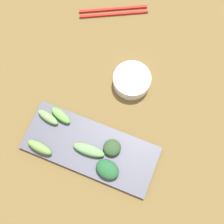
# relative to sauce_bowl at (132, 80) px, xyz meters

# --- Properties ---
(tabletop) EXTENTS (2.10, 2.10, 0.02)m
(tabletop) POSITION_rel_sauce_bowl_xyz_m (0.12, -0.04, -0.03)
(tabletop) COLOR brown
(tabletop) RESTS_ON ground
(sauce_bowl) EXTENTS (0.11, 0.11, 0.04)m
(sauce_bowl) POSITION_rel_sauce_bowl_xyz_m (0.00, 0.00, 0.00)
(sauce_bowl) COLOR white
(sauce_bowl) RESTS_ON tabletop
(serving_plate) EXTENTS (0.16, 0.39, 0.01)m
(serving_plate) POSITION_rel_sauce_bowl_xyz_m (0.24, -0.03, -0.02)
(serving_plate) COLOR #464756
(serving_plate) RESTS_ON tabletop
(broccoli_stalk_0) EXTENTS (0.04, 0.08, 0.02)m
(broccoli_stalk_0) POSITION_rel_sauce_bowl_xyz_m (0.20, -0.19, -0.00)
(broccoli_stalk_0) COLOR #6CA258
(broccoli_stalk_0) RESTS_ON serving_plate
(broccoli_stalk_1) EXTENTS (0.04, 0.10, 0.03)m
(broccoli_stalk_1) POSITION_rel_sauce_bowl_xyz_m (0.25, -0.04, 0.00)
(broccoli_stalk_1) COLOR #66A35A
(broccoli_stalk_1) RESTS_ON serving_plate
(broccoli_leafy_2) EXTENTS (0.06, 0.06, 0.03)m
(broccoli_leafy_2) POSITION_rel_sauce_bowl_xyz_m (0.22, 0.02, 0.00)
(broccoli_leafy_2) COLOR #2A4626
(broccoli_leafy_2) RESTS_ON serving_plate
(broccoli_stalk_3) EXTENTS (0.05, 0.07, 0.02)m
(broccoli_stalk_3) POSITION_rel_sauce_bowl_xyz_m (0.18, -0.15, 0.00)
(broccoli_stalk_3) COLOR #62BB47
(broccoli_stalk_3) RESTS_ON serving_plate
(broccoli_stalk_4) EXTENTS (0.03, 0.08, 0.03)m
(broccoli_stalk_4) POSITION_rel_sauce_bowl_xyz_m (0.29, -0.17, 0.00)
(broccoli_stalk_4) COLOR #6CA149
(broccoli_stalk_4) RESTS_ON serving_plate
(broccoli_leafy_5) EXTENTS (0.06, 0.08, 0.03)m
(broccoli_leafy_5) POSITION_rel_sauce_bowl_xyz_m (0.28, 0.03, 0.00)
(broccoli_leafy_5) COLOR #1F562D
(broccoli_leafy_5) RESTS_ON serving_plate
(chopsticks) EXTENTS (0.13, 0.22, 0.01)m
(chopsticks) POSITION_rel_sauce_bowl_xyz_m (-0.22, -0.15, -0.02)
(chopsticks) COLOR #B31A16
(chopsticks) RESTS_ON tabletop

